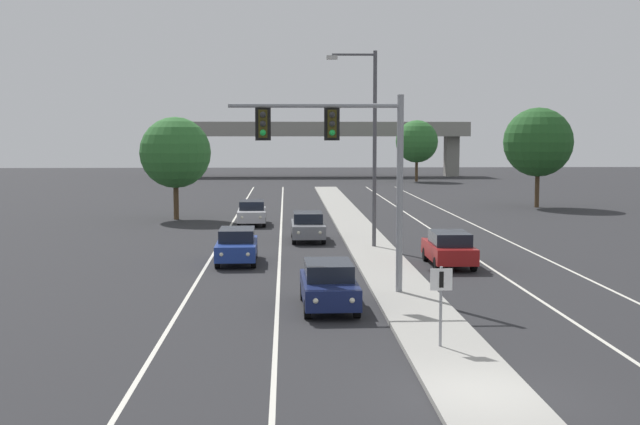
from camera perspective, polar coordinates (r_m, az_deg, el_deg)
The scene contains 18 objects.
ground_plane at distance 19.44m, azimuth 11.06°, elevation -12.42°, with size 260.00×260.00×0.00m, color #28282B.
median_island at distance 36.72m, azimuth 4.53°, elevation -3.76°, with size 2.40×110.00×0.15m, color #9E9B93.
lane_stripe_oncoming_center at distance 43.39m, azimuth -2.77°, elevation -2.43°, with size 0.14×100.00×0.01m, color silver.
lane_stripe_receding_center at distance 44.33m, azimuth 9.48°, elevation -2.33°, with size 0.14×100.00×0.01m, color silver.
edge_stripe_left at distance 43.54m, azimuth -7.12°, elevation -2.43°, with size 0.14×100.00×0.01m, color silver.
edge_stripe_right at distance 45.12m, azimuth 13.59°, elevation -2.27°, with size 0.14×100.00×0.01m, color silver.
overhead_signal_mast at distance 29.91m, azimuth 1.86°, elevation 4.16°, with size 6.32×0.44×7.20m.
median_sign_post at distance 22.75m, azimuth 8.36°, elevation -5.62°, with size 0.60×0.10×2.20m.
street_lamp_median at distance 42.45m, azimuth 3.50°, elevation 5.24°, with size 2.58×0.28×10.00m.
car_oncoming_navy at distance 28.21m, azimuth 0.61°, elevation -5.00°, with size 1.90×4.50×1.58m.
car_oncoming_blue at distance 38.28m, azimuth -5.76°, elevation -2.27°, with size 1.87×4.49×1.58m.
car_oncoming_grey at distance 46.01m, azimuth -0.84°, elevation -0.95°, with size 1.84×4.48×1.58m.
car_oncoming_silver at distance 54.30m, azimuth -4.73°, elevation 0.01°, with size 1.89×4.50×1.58m.
car_receding_red at distance 37.57m, azimuth 8.90°, elevation -2.45°, with size 1.84×4.48×1.58m.
overpass_bridge at distance 116.58m, azimuth -0.23°, elevation 5.35°, with size 42.40×6.40×7.65m.
tree_far_right_b at distance 69.26m, azimuth 14.84°, elevation 4.71°, with size 5.59×5.59×8.09m.
tree_far_right_a at distance 104.67m, azimuth 6.70°, elevation 4.90°, with size 5.33×5.33×7.71m.
tree_far_left_b at distance 58.20m, azimuth -9.96°, elevation 4.09°, with size 4.93×4.93×7.13m.
Camera 1 is at (-4.40, -17.98, 5.92)m, focal length 46.33 mm.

